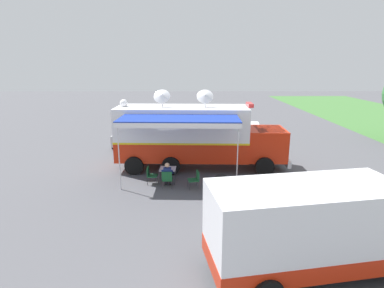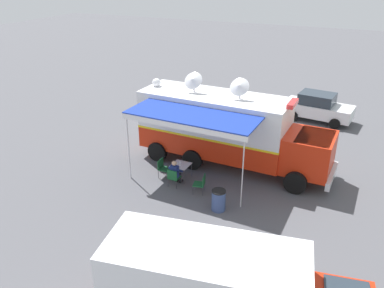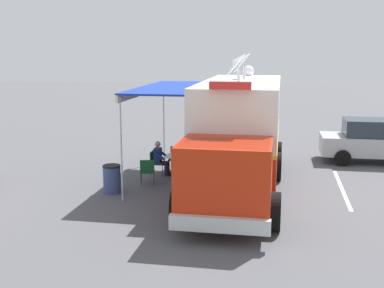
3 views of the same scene
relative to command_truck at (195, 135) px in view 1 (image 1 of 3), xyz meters
name	(u,v)px [view 1 (image 1 of 3)]	position (x,y,z in m)	size (l,w,h in m)	color
ground_plane	(182,167)	(-0.06, -0.75, -1.95)	(100.00, 100.00, 0.00)	#515156
lot_stripe	(188,151)	(-3.45, -0.45, -1.94)	(0.12, 4.80, 0.01)	silver
command_truck	(195,135)	(0.00, 0.00, 0.00)	(5.08, 9.58, 4.53)	red
folding_table	(168,170)	(2.27, -1.43, -1.27)	(0.83, 0.83, 0.73)	silver
water_bottle	(168,167)	(2.38, -1.42, -1.11)	(0.07, 0.07, 0.22)	silver
folding_chair_at_table	(167,178)	(3.07, -1.41, -1.43)	(0.50, 0.50, 0.87)	#19562D
folding_chair_beside_table	(150,174)	(2.45, -2.28, -1.43)	(0.50, 0.50, 0.87)	#19562D
folding_chair_spare_by_truck	(195,178)	(3.06, -0.07, -1.43)	(0.56, 0.56, 0.87)	#19562D
seated_responder	(168,174)	(2.88, -1.40, -1.30)	(0.67, 0.57, 1.25)	navy
trash_bin	(221,186)	(3.96, 1.08, -1.49)	(0.57, 0.57, 0.91)	#384C7F
support_truck	(321,229)	(9.38, 3.27, -0.56)	(3.19, 7.05, 2.70)	white
car_behind_truck	(130,133)	(-5.25, -4.62, -1.07)	(4.26, 2.12, 1.76)	#B2B5BA
car_far_corner	(232,125)	(-8.13, 3.22, -1.07)	(2.41, 4.39, 1.76)	silver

